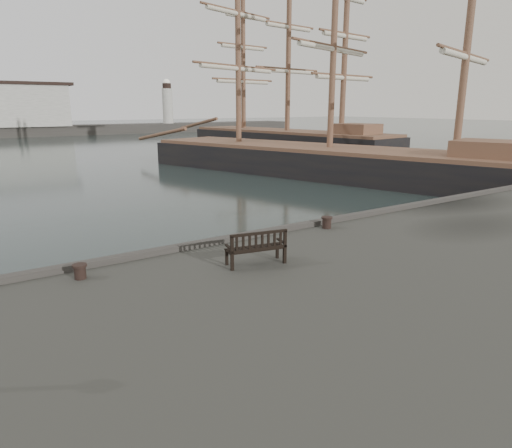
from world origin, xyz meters
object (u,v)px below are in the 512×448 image
(bollard_right, at_px, (327,223))
(bench, at_px, (256,254))
(tall_ship_main, at_px, (329,168))
(tall_ship_far, at_px, (287,147))
(bollard_left, at_px, (80,271))

(bollard_right, bearing_deg, bench, -157.01)
(tall_ship_main, distance_m, tall_ship_far, 20.06)
(bollard_left, relative_size, tall_ship_main, 0.01)
(bench, distance_m, bollard_right, 4.72)
(tall_ship_main, bearing_deg, bollard_right, -150.03)
(bollard_right, xyz_separation_m, tall_ship_far, (25.30, 35.26, -0.90))
(bollard_left, xyz_separation_m, bollard_right, (8.73, 0.23, 0.02))
(bench, bearing_deg, tall_ship_main, 54.66)
(bench, distance_m, tall_ship_main, 28.15)
(bollard_right, bearing_deg, tall_ship_main, 47.12)
(bench, relative_size, tall_ship_far, 0.06)
(bench, distance_m, tall_ship_far, 47.51)
(bench, bearing_deg, bollard_right, 34.46)
(bollard_left, bearing_deg, tall_ship_far, 46.20)
(bollard_left, distance_m, bollard_right, 8.73)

